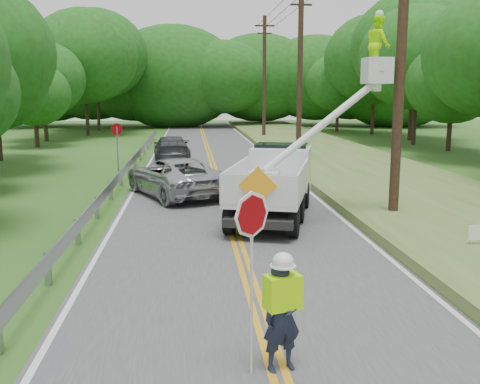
{
  "coord_description": "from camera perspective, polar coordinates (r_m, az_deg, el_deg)",
  "views": [
    {
      "loc": [
        -1.17,
        -6.96,
        3.88
      ],
      "look_at": [
        0.0,
        6.0,
        1.5
      ],
      "focal_mm": 40.99,
      "sensor_mm": 36.0,
      "label": 1
    }
  ],
  "objects": [
    {
      "name": "bucket_truck",
      "position": [
        17.63,
        4.69,
        2.35
      ],
      "size": [
        5.11,
        6.33,
        6.05
      ],
      "color": "black",
      "rests_on": "road"
    },
    {
      "name": "treeline_left",
      "position": [
        41.29,
        -19.07,
        12.93
      ],
      "size": [
        10.64,
        58.12,
        12.03
      ],
      "color": "#332319",
      "rests_on": "ground"
    },
    {
      "name": "suv_silver",
      "position": [
        20.76,
        -6.83,
        1.6
      ],
      "size": [
        4.33,
        5.72,
        1.44
      ],
      "primitive_type": "imported",
      "rotation": [
        0.0,
        0.0,
        3.57
      ],
      "color": "#AEB1B6",
      "rests_on": "road"
    },
    {
      "name": "suv_darkgrey",
      "position": [
        31.61,
        -7.15,
        4.55
      ],
      "size": [
        2.36,
        4.96,
        1.4
      ],
      "primitive_type": "imported",
      "rotation": [
        0.0,
        0.0,
        3.23
      ],
      "color": "#3C4044",
      "rests_on": "road"
    },
    {
      "name": "utility_poles",
      "position": [
        24.79,
        9.52,
        13.44
      ],
      "size": [
        1.6,
        43.3,
        10.0
      ],
      "color": "black",
      "rests_on": "ground"
    },
    {
      "name": "treeline_right",
      "position": [
        37.04,
        22.77,
        13.3
      ],
      "size": [
        11.44,
        52.03,
        11.77
      ],
      "color": "#332319",
      "rests_on": "ground"
    },
    {
      "name": "treeline_horizon",
      "position": [
        63.26,
        -2.53,
        11.83
      ],
      "size": [
        56.79,
        14.63,
        11.6
      ],
      "color": "#1F4313",
      "rests_on": "ground"
    },
    {
      "name": "flagger",
      "position": [
        7.76,
        4.32,
        -11.89
      ],
      "size": [
        1.03,
        0.58,
        2.59
      ],
      "color": "#191E33",
      "rests_on": "road"
    },
    {
      "name": "stop_sign_permanent",
      "position": [
        24.65,
        -12.66,
        5.04
      ],
      "size": [
        0.45,
        0.35,
        2.55
      ],
      "color": "gray",
      "rests_on": "ground"
    },
    {
      "name": "yard_sign",
      "position": [
        14.27,
        23.6,
        -4.0
      ],
      "size": [
        0.53,
        0.05,
        0.77
      ],
      "color": "white",
      "rests_on": "ground"
    },
    {
      "name": "road",
      "position": [
        21.34,
        -1.93,
        -0.08
      ],
      "size": [
        7.2,
        96.0,
        0.03
      ],
      "color": "#444446",
      "rests_on": "ground"
    },
    {
      "name": "tall_grass_verge",
      "position": [
        22.84,
        16.15,
        0.56
      ],
      "size": [
        7.0,
        96.0,
        0.3
      ],
      "primitive_type": "cube",
      "color": "#466727",
      "rests_on": "ground"
    },
    {
      "name": "guardrail",
      "position": [
        22.3,
        -12.45,
        1.54
      ],
      "size": [
        0.18,
        48.0,
        0.77
      ],
      "color": "gray",
      "rests_on": "ground"
    },
    {
      "name": "ground",
      "position": [
        8.05,
        4.05,
        -18.48
      ],
      "size": [
        140.0,
        140.0,
        0.0
      ],
      "primitive_type": "plane",
      "color": "#2F591A",
      "rests_on": "ground"
    }
  ]
}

